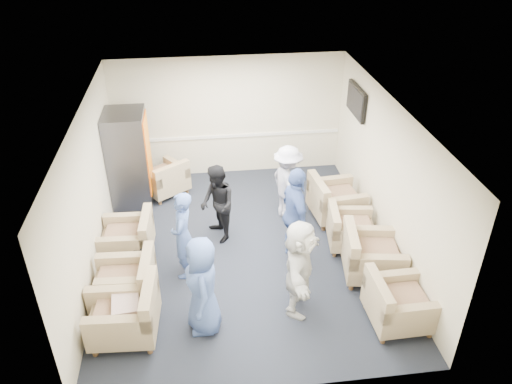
{
  "coord_description": "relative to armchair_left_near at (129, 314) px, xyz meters",
  "views": [
    {
      "loc": [
        -0.69,
        -7.19,
        5.56
      ],
      "look_at": [
        0.25,
        0.2,
        1.08
      ],
      "focal_mm": 35.0,
      "sensor_mm": 36.0,
      "label": 1
    }
  ],
  "objects": [
    {
      "name": "armchair_right_near",
      "position": [
        3.89,
        -0.27,
        -0.02
      ],
      "size": [
        0.9,
        0.9,
        0.7
      ],
      "rotation": [
        0.0,
        0.0,
        1.59
      ],
      "color": "#998463",
      "rests_on": "floor"
    },
    {
      "name": "armchair_left_far",
      "position": [
        -0.14,
        1.87,
        -0.03
      ],
      "size": [
        0.92,
        0.92,
        0.7
      ],
      "rotation": [
        0.0,
        0.0,
        -1.62
      ],
      "color": "#998463",
      "rests_on": "floor"
    },
    {
      "name": "pillow",
      "position": [
        -0.02,
        0.0,
        0.19
      ],
      "size": [
        0.42,
        0.53,
        0.14
      ],
      "primitive_type": "cube",
      "rotation": [
        0.0,
        0.0,
        -1.47
      ],
      "color": "beige",
      "rests_on": "armchair_left_near"
    },
    {
      "name": "person_mid_right",
      "position": [
        2.7,
        1.46,
        0.51
      ],
      "size": [
        0.56,
        1.08,
        1.76
      ],
      "primitive_type": "imported",
      "rotation": [
        0.0,
        0.0,
        1.7
      ],
      "color": "#4560A6",
      "rests_on": "floor"
    },
    {
      "name": "person_mid_left",
      "position": [
        0.8,
        1.27,
        0.41
      ],
      "size": [
        0.47,
        0.62,
        1.56
      ],
      "primitive_type": "imported",
      "rotation": [
        0.0,
        0.0,
        -1.74
      ],
      "color": "#4560A6",
      "rests_on": "floor"
    },
    {
      "name": "front_wall",
      "position": [
        1.85,
        -1.22,
        0.98
      ],
      "size": [
        5.0,
        0.02,
        2.7
      ],
      "primitive_type": "cube",
      "color": "beige",
      "rests_on": "floor"
    },
    {
      "name": "person_front_right",
      "position": [
        2.52,
        0.23,
        0.42
      ],
      "size": [
        0.92,
        1.54,
        1.58
      ],
      "primitive_type": "imported",
      "rotation": [
        0.0,
        0.0,
        1.24
      ],
      "color": "silver",
      "rests_on": "floor"
    },
    {
      "name": "person_front_left",
      "position": [
        1.08,
        0.0,
        0.42
      ],
      "size": [
        0.54,
        0.8,
        1.58
      ],
      "primitive_type": "imported",
      "rotation": [
        0.0,
        0.0,
        -1.52
      ],
      "color": "#4560A6",
      "rests_on": "floor"
    },
    {
      "name": "armchair_corner",
      "position": [
        0.4,
        3.96,
        -0.04
      ],
      "size": [
        1.17,
        1.17,
        0.67
      ],
      "rotation": [
        0.0,
        0.0,
        3.75
      ],
      "color": "#998463",
      "rests_on": "floor"
    },
    {
      "name": "armchair_left_near",
      "position": [
        0.0,
        0.0,
        0.0
      ],
      "size": [
        0.99,
        0.99,
        0.75
      ],
      "rotation": [
        0.0,
        0.0,
        -1.64
      ],
      "color": "#998463",
      "rests_on": "floor"
    },
    {
      "name": "ceiling",
      "position": [
        1.85,
        1.78,
        2.33
      ],
      "size": [
        6.0,
        6.0,
        0.0
      ],
      "primitive_type": "plane",
      "rotation": [
        3.14,
        0.0,
        0.0
      ],
      "color": "silver",
      "rests_on": "back_wall"
    },
    {
      "name": "right_wall",
      "position": [
        4.35,
        1.78,
        0.98
      ],
      "size": [
        0.02,
        6.0,
        2.7
      ],
      "primitive_type": "cube",
      "color": "beige",
      "rests_on": "floor"
    },
    {
      "name": "person_back_right",
      "position": [
        2.8,
        2.74,
        0.4
      ],
      "size": [
        0.82,
        1.12,
        1.54
      ],
      "primitive_type": "imported",
      "rotation": [
        0.0,
        0.0,
        1.85
      ],
      "color": "white",
      "rests_on": "floor"
    },
    {
      "name": "armchair_right_midnear",
      "position": [
        3.85,
        0.85,
        0.0
      ],
      "size": [
        1.07,
        1.07,
        0.75
      ],
      "rotation": [
        0.0,
        0.0,
        1.42
      ],
      "color": "#998463",
      "rests_on": "floor"
    },
    {
      "name": "left_wall",
      "position": [
        -0.65,
        1.78,
        0.98
      ],
      "size": [
        0.02,
        6.0,
        2.7
      ],
      "primitive_type": "cube",
      "color": "beige",
      "rests_on": "floor"
    },
    {
      "name": "vending_machine",
      "position": [
        -0.24,
        3.75,
        0.61
      ],
      "size": [
        0.8,
        0.93,
        1.97
      ],
      "color": "#4E4E56",
      "rests_on": "floor"
    },
    {
      "name": "armchair_right_midfar",
      "position": [
        3.74,
        1.68,
        -0.05
      ],
      "size": [
        0.92,
        0.92,
        0.66
      ],
      "rotation": [
        0.0,
        0.0,
        1.44
      ],
      "color": "#998463",
      "rests_on": "floor"
    },
    {
      "name": "person_back_left",
      "position": [
        1.42,
        2.21,
        0.37
      ],
      "size": [
        0.75,
        0.86,
        1.49
      ],
      "primitive_type": "imported",
      "rotation": [
        0.0,
        0.0,
        -1.27
      ],
      "color": "black",
      "rests_on": "floor"
    },
    {
      "name": "backpack",
      "position": [
        0.1,
        1.52,
        -0.11
      ],
      "size": [
        0.31,
        0.23,
        0.51
      ],
      "rotation": [
        0.0,
        0.0,
        0.05
      ],
      "color": "black",
      "rests_on": "floor"
    },
    {
      "name": "armchair_left_mid",
      "position": [
        -0.07,
        0.63,
        -0.0
      ],
      "size": [
        0.98,
        0.98,
        0.74
      ],
      "rotation": [
        0.0,
        0.0,
        -1.62
      ],
      "color": "#998463",
      "rests_on": "floor"
    },
    {
      "name": "back_wall",
      "position": [
        1.85,
        4.78,
        0.98
      ],
      "size": [
        5.0,
        0.02,
        2.7
      ],
      "primitive_type": "cube",
      "color": "beige",
      "rests_on": "floor"
    },
    {
      "name": "chair_rail",
      "position": [
        1.85,
        4.76,
        0.53
      ],
      "size": [
        4.98,
        0.04,
        0.06
      ],
      "primitive_type": "cube",
      "color": "white",
      "rests_on": "back_wall"
    },
    {
      "name": "floor",
      "position": [
        1.85,
        1.78,
        -0.37
      ],
      "size": [
        6.0,
        6.0,
        0.0
      ],
      "primitive_type": "plane",
      "color": "black",
      "rests_on": "ground"
    },
    {
      "name": "tv",
      "position": [
        4.29,
        3.58,
        1.67
      ],
      "size": [
        0.1,
        1.0,
        0.58
      ],
      "color": "black",
      "rests_on": "right_wall"
    },
    {
      "name": "armchair_right_far",
      "position": [
        3.7,
        2.61,
        -0.0
      ],
      "size": [
        1.03,
        1.03,
        0.75
      ],
      "rotation": [
        0.0,
        0.0,
        1.68
      ],
      "color": "#998463",
      "rests_on": "floor"
    }
  ]
}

